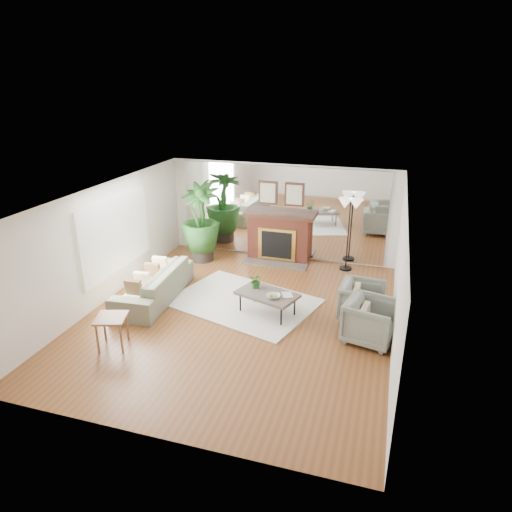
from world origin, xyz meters
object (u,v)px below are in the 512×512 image
(fireplace, at_px, (279,236))
(potted_ficus, at_px, (201,220))
(side_table, at_px, (111,322))
(sofa, at_px, (154,284))
(armchair_back, at_px, (362,301))
(coffee_table, at_px, (267,295))
(floor_lamp, at_px, (350,209))
(armchair_front, at_px, (371,321))

(fireplace, relative_size, potted_ficus, 0.99)
(fireplace, xyz_separation_m, side_table, (-1.80, -4.95, -0.16))
(sofa, height_order, side_table, sofa)
(sofa, distance_m, armchair_back, 4.42)
(coffee_table, xyz_separation_m, floor_lamp, (1.27, 2.84, 1.12))
(potted_ficus, height_order, floor_lamp, potted_ficus)
(armchair_back, height_order, armchair_front, armchair_front)
(coffee_table, height_order, floor_lamp, floor_lamp)
(coffee_table, bearing_deg, armchair_front, -11.63)
(coffee_table, relative_size, side_table, 2.08)
(side_table, bearing_deg, floor_lamp, 53.10)
(coffee_table, bearing_deg, side_table, -139.99)
(fireplace, relative_size, floor_lamp, 1.12)
(side_table, distance_m, floor_lamp, 6.09)
(coffee_table, distance_m, armchair_back, 1.89)
(armchair_back, relative_size, side_table, 1.29)
(armchair_front, xyz_separation_m, side_table, (-4.40, -1.53, 0.09))
(armchair_front, bearing_deg, coffee_table, 91.59)
(coffee_table, bearing_deg, sofa, -179.29)
(sofa, xyz_separation_m, armchair_back, (4.40, 0.41, 0.04))
(fireplace, distance_m, coffee_table, 3.05)
(floor_lamp, bearing_deg, fireplace, 174.95)
(armchair_front, distance_m, potted_ficus, 5.37)
(sofa, height_order, potted_ficus, potted_ficus)
(sofa, relative_size, side_table, 3.66)
(armchair_front, height_order, potted_ficus, potted_ficus)
(sofa, height_order, armchair_back, armchair_back)
(side_table, bearing_deg, coffee_table, 40.01)
(sofa, bearing_deg, armchair_front, 81.47)
(coffee_table, distance_m, armchair_front, 2.12)
(coffee_table, xyz_separation_m, armchair_back, (1.85, 0.38, -0.06))
(coffee_table, xyz_separation_m, armchair_front, (2.07, -0.43, -0.03))
(coffee_table, relative_size, floor_lamp, 0.74)
(fireplace, bearing_deg, side_table, -109.97)
(fireplace, relative_size, side_table, 3.13)
(coffee_table, distance_m, potted_ficus, 3.48)
(floor_lamp, bearing_deg, sofa, -143.10)
(floor_lamp, bearing_deg, coffee_table, -114.13)
(armchair_back, xyz_separation_m, armchair_front, (0.22, -0.81, 0.02))
(armchair_back, distance_m, side_table, 4.79)
(sofa, bearing_deg, armchair_back, 91.73)
(sofa, distance_m, floor_lamp, 4.93)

